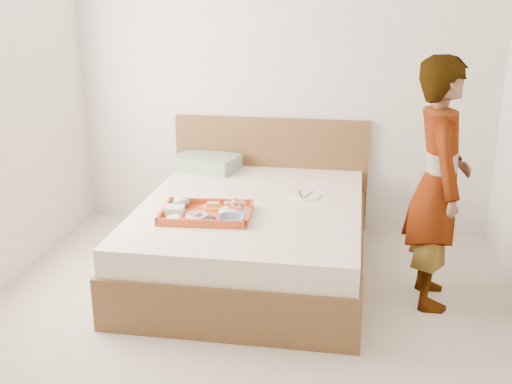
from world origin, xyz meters
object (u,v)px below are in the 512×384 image
at_px(bed, 251,238).
at_px(person, 438,184).
at_px(dinner_plate, 304,196).
at_px(tray, 206,213).

height_order(bed, person, person).
relative_size(bed, person, 1.23).
height_order(bed, dinner_plate, dinner_plate).
relative_size(tray, dinner_plate, 2.57).
xyz_separation_m(bed, dinner_plate, (0.36, 0.21, 0.27)).
bearing_deg(bed, dinner_plate, 30.63).
bearing_deg(bed, person, -10.42).
distance_m(bed, tray, 0.50).
bearing_deg(person, bed, 76.48).
distance_m(bed, dinner_plate, 0.50).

